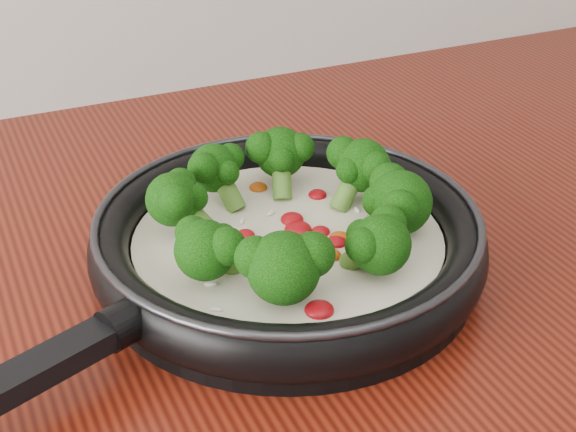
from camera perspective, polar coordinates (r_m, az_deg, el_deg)
name	(u,v)px	position (r m, az deg, el deg)	size (l,w,h in m)	color
skillet	(287,239)	(0.65, -0.06, -1.54)	(0.50, 0.40, 0.09)	black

